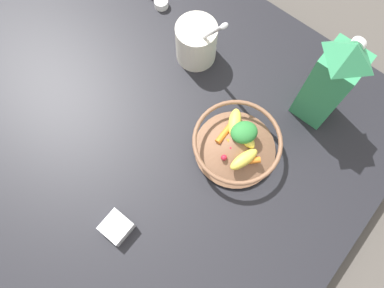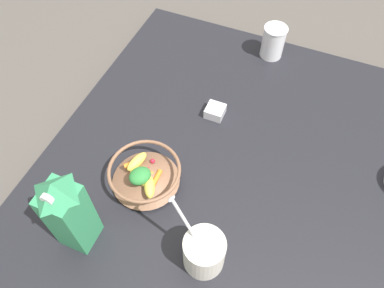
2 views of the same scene
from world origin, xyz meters
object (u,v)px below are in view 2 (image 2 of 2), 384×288
at_px(yogurt_tub, 204,251).
at_px(spice_jar, 215,112).
at_px(drinking_cup, 273,41).
at_px(fruit_bowl, 145,175).
at_px(milk_carton, 68,213).

height_order(yogurt_tub, spice_jar, yogurt_tub).
bearing_deg(drinking_cup, yogurt_tub, -85.97).
bearing_deg(spice_jar, fruit_bowl, -106.41).
bearing_deg(fruit_bowl, milk_carton, -111.89).
bearing_deg(yogurt_tub, drinking_cup, 94.03).
height_order(fruit_bowl, spice_jar, fruit_bowl).
relative_size(fruit_bowl, drinking_cup, 1.69).
xyz_separation_m(yogurt_tub, spice_jar, (-0.14, 0.45, -0.05)).
relative_size(milk_carton, spice_jar, 4.71).
distance_m(yogurt_tub, spice_jar, 0.47).
bearing_deg(fruit_bowl, spice_jar, 73.59).
xyz_separation_m(fruit_bowl, yogurt_tub, (0.23, -0.14, 0.02)).
distance_m(milk_carton, yogurt_tub, 0.33).
xyz_separation_m(fruit_bowl, drinking_cup, (0.18, 0.65, 0.02)).
xyz_separation_m(milk_carton, drinking_cup, (0.26, 0.86, -0.07)).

